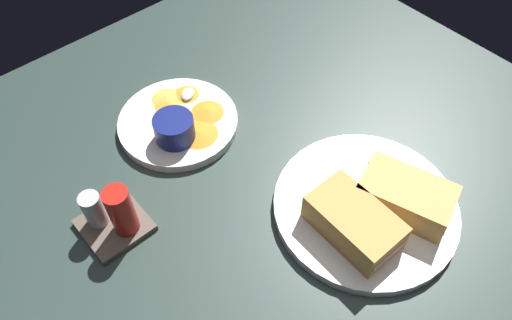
{
  "coord_description": "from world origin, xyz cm",
  "views": [
    {
      "loc": [
        -28.01,
        29.45,
        62.23
      ],
      "look_at": [
        6.65,
        -1.05,
        3.0
      ],
      "focal_mm": 34.16,
      "sensor_mm": 36.0,
      "label": 1
    }
  ],
  "objects_px": {
    "sandwich_half_near": "(354,222)",
    "spoon_by_dark_ramekin": "(357,191)",
    "ramekin_dark_sauce": "(391,170)",
    "plate_sandwich_main": "(365,207)",
    "plate_chips_companion": "(178,122)",
    "spoon_by_gravy_ramekin": "(185,99)",
    "condiment_caddy": "(113,215)",
    "sandwich_half_far": "(405,196)",
    "ramekin_light_gravy": "(174,128)"
  },
  "relations": [
    {
      "from": "spoon_by_gravy_ramekin",
      "to": "condiment_caddy",
      "type": "height_order",
      "value": "condiment_caddy"
    },
    {
      "from": "plate_sandwich_main",
      "to": "ramekin_dark_sauce",
      "type": "xyz_separation_m",
      "value": [
        0.01,
        -0.06,
        0.03
      ]
    },
    {
      "from": "sandwich_half_far",
      "to": "ramekin_dark_sauce",
      "type": "bearing_deg",
      "value": -27.72
    },
    {
      "from": "spoon_by_gravy_ramekin",
      "to": "plate_sandwich_main",
      "type": "bearing_deg",
      "value": -168.21
    },
    {
      "from": "plate_sandwich_main",
      "to": "condiment_caddy",
      "type": "height_order",
      "value": "condiment_caddy"
    },
    {
      "from": "plate_sandwich_main",
      "to": "sandwich_half_near",
      "type": "bearing_deg",
      "value": 106.8
    },
    {
      "from": "plate_sandwich_main",
      "to": "ramekin_dark_sauce",
      "type": "distance_m",
      "value": 0.07
    },
    {
      "from": "spoon_by_dark_ramekin",
      "to": "ramekin_light_gravy",
      "type": "height_order",
      "value": "ramekin_light_gravy"
    },
    {
      "from": "plate_sandwich_main",
      "to": "sandwich_half_far",
      "type": "bearing_deg",
      "value": -133.2
    },
    {
      "from": "sandwich_half_near",
      "to": "spoon_by_dark_ramekin",
      "type": "xyz_separation_m",
      "value": [
        0.04,
        -0.06,
        -0.02
      ]
    },
    {
      "from": "ramekin_dark_sauce",
      "to": "spoon_by_gravy_ramekin",
      "type": "bearing_deg",
      "value": 21.44
    },
    {
      "from": "sandwich_half_near",
      "to": "sandwich_half_far",
      "type": "height_order",
      "value": "same"
    },
    {
      "from": "plate_sandwich_main",
      "to": "ramekin_dark_sauce",
      "type": "height_order",
      "value": "ramekin_dark_sauce"
    },
    {
      "from": "sandwich_half_far",
      "to": "plate_chips_companion",
      "type": "bearing_deg",
      "value": 22.3
    },
    {
      "from": "ramekin_dark_sauce",
      "to": "condiment_caddy",
      "type": "bearing_deg",
      "value": 59.41
    },
    {
      "from": "sandwich_half_near",
      "to": "spoon_by_dark_ramekin",
      "type": "distance_m",
      "value": 0.07
    },
    {
      "from": "plate_sandwich_main",
      "to": "spoon_by_dark_ramekin",
      "type": "distance_m",
      "value": 0.03
    },
    {
      "from": "ramekin_dark_sauce",
      "to": "ramekin_light_gravy",
      "type": "xyz_separation_m",
      "value": [
        0.28,
        0.2,
        0.0
      ]
    },
    {
      "from": "sandwich_half_far",
      "to": "spoon_by_gravy_ramekin",
      "type": "bearing_deg",
      "value": 16.06
    },
    {
      "from": "plate_chips_companion",
      "to": "sandwich_half_near",
      "type": "bearing_deg",
      "value": -170.03
    },
    {
      "from": "plate_sandwich_main",
      "to": "sandwich_half_near",
      "type": "xyz_separation_m",
      "value": [
        -0.02,
        0.05,
        0.03
      ]
    },
    {
      "from": "plate_sandwich_main",
      "to": "sandwich_half_far",
      "type": "height_order",
      "value": "sandwich_half_far"
    },
    {
      "from": "sandwich_half_far",
      "to": "spoon_by_gravy_ramekin",
      "type": "xyz_separation_m",
      "value": [
        0.38,
        0.11,
        -0.02
      ]
    },
    {
      "from": "spoon_by_gravy_ramekin",
      "to": "plate_chips_companion",
      "type": "bearing_deg",
      "value": 126.21
    },
    {
      "from": "sandwich_half_near",
      "to": "plate_chips_companion",
      "type": "relative_size",
      "value": 0.66
    },
    {
      "from": "plate_chips_companion",
      "to": "condiment_caddy",
      "type": "height_order",
      "value": "condiment_caddy"
    },
    {
      "from": "plate_chips_companion",
      "to": "ramekin_light_gravy",
      "type": "height_order",
      "value": "ramekin_light_gravy"
    },
    {
      "from": "sandwich_half_far",
      "to": "ramekin_light_gravy",
      "type": "bearing_deg",
      "value": 27.73
    },
    {
      "from": "ramekin_dark_sauce",
      "to": "plate_chips_companion",
      "type": "distance_m",
      "value": 0.36
    },
    {
      "from": "sandwich_half_far",
      "to": "plate_chips_companion",
      "type": "height_order",
      "value": "sandwich_half_far"
    },
    {
      "from": "plate_sandwich_main",
      "to": "plate_chips_companion",
      "type": "distance_m",
      "value": 0.34
    },
    {
      "from": "plate_chips_companion",
      "to": "plate_sandwich_main",
      "type": "bearing_deg",
      "value": -161.32
    },
    {
      "from": "plate_chips_companion",
      "to": "spoon_by_gravy_ramekin",
      "type": "bearing_deg",
      "value": -53.79
    },
    {
      "from": "sandwich_half_far",
      "to": "ramekin_dark_sauce",
      "type": "distance_m",
      "value": 0.05
    },
    {
      "from": "plate_sandwich_main",
      "to": "condiment_caddy",
      "type": "relative_size",
      "value": 2.88
    },
    {
      "from": "ramekin_light_gravy",
      "to": "plate_chips_companion",
      "type": "bearing_deg",
      "value": -39.81
    },
    {
      "from": "sandwich_half_near",
      "to": "condiment_caddy",
      "type": "bearing_deg",
      "value": 46.3
    },
    {
      "from": "ramekin_dark_sauce",
      "to": "spoon_by_dark_ramekin",
      "type": "xyz_separation_m",
      "value": [
        0.01,
        0.05,
        -0.02
      ]
    },
    {
      "from": "sandwich_half_near",
      "to": "plate_chips_companion",
      "type": "height_order",
      "value": "sandwich_half_near"
    },
    {
      "from": "ramekin_light_gravy",
      "to": "sandwich_half_far",
      "type": "bearing_deg",
      "value": -152.27
    },
    {
      "from": "sandwich_half_near",
      "to": "ramekin_dark_sauce",
      "type": "distance_m",
      "value": 0.11
    },
    {
      "from": "sandwich_half_near",
      "to": "sandwich_half_far",
      "type": "bearing_deg",
      "value": -103.2
    },
    {
      "from": "sandwich_half_near",
      "to": "ramekin_dark_sauce",
      "type": "bearing_deg",
      "value": -78.08
    },
    {
      "from": "ramekin_light_gravy",
      "to": "plate_sandwich_main",
      "type": "bearing_deg",
      "value": -155.29
    },
    {
      "from": "ramekin_light_gravy",
      "to": "ramekin_dark_sauce",
      "type": "bearing_deg",
      "value": -145.46
    },
    {
      "from": "plate_sandwich_main",
      "to": "ramekin_dark_sauce",
      "type": "relative_size",
      "value": 3.78
    },
    {
      "from": "spoon_by_dark_ramekin",
      "to": "sandwich_half_far",
      "type": "bearing_deg",
      "value": -151.59
    },
    {
      "from": "ramekin_dark_sauce",
      "to": "plate_chips_companion",
      "type": "height_order",
      "value": "ramekin_dark_sauce"
    },
    {
      "from": "sandwich_half_near",
      "to": "sandwich_half_far",
      "type": "relative_size",
      "value": 0.91
    },
    {
      "from": "spoon_by_gravy_ramekin",
      "to": "spoon_by_dark_ramekin",
      "type": "bearing_deg",
      "value": -166.38
    }
  ]
}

